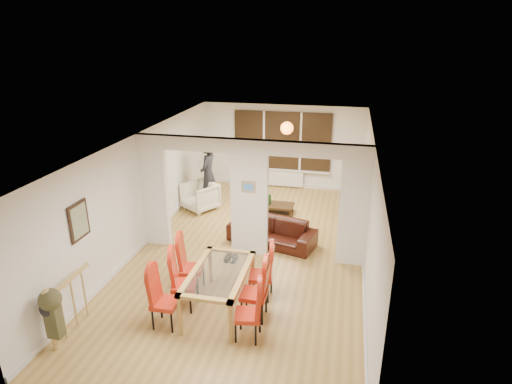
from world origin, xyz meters
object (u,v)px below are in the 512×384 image
(sofa, at_px, (272,232))
(dining_chair_ra, at_px, (248,311))
(coffee_table, at_px, (273,208))
(armchair, at_px, (200,196))
(person, at_px, (208,175))
(dining_chair_lc, at_px, (191,265))
(bottle, at_px, (270,199))
(dining_chair_lb, at_px, (184,281))
(dining_table, at_px, (219,291))
(dining_chair_la, at_px, (165,299))
(dining_chair_rc, at_px, (261,272))
(bowl, at_px, (266,203))
(dining_chair_rb, at_px, (254,290))
(television, at_px, (343,204))

(sofa, bearing_deg, dining_chair_ra, -71.54)
(coffee_table, bearing_deg, dining_chair_ra, -84.37)
(armchair, relative_size, person, 0.46)
(dining_chair_lc, relative_size, bottle, 3.60)
(dining_chair_lb, bearing_deg, dining_table, -10.94)
(dining_chair_ra, relative_size, person, 0.55)
(dining_chair_la, distance_m, dining_chair_lc, 1.10)
(dining_chair_lc, bearing_deg, sofa, 53.41)
(dining_chair_ra, distance_m, dining_chair_rc, 1.16)
(dining_chair_ra, xyz_separation_m, dining_chair_rc, (-0.03, 1.16, 0.02))
(dining_table, distance_m, bottle, 4.47)
(dining_chair_lc, xyz_separation_m, dining_chair_rc, (1.33, 0.06, -0.00))
(dining_table, bearing_deg, coffee_table, 87.99)
(dining_chair_la, height_order, armchair, dining_chair_la)
(dining_chair_lc, distance_m, person, 4.30)
(dining_chair_lc, bearing_deg, dining_table, -44.69)
(dining_chair_rc, bearing_deg, dining_chair_ra, -96.48)
(dining_chair_lb, relative_size, sofa, 0.53)
(bowl, bearing_deg, dining_chair_ra, -82.14)
(sofa, bearing_deg, dining_chair_rc, -70.40)
(dining_chair_rb, relative_size, television, 1.08)
(dining_chair_la, height_order, dining_chair_rb, dining_chair_rb)
(dining_chair_lb, relative_size, bowl, 4.61)
(dining_chair_ra, bearing_deg, bottle, 86.78)
(dining_chair_lc, relative_size, person, 0.58)
(person, bearing_deg, dining_chair_rb, 28.65)
(television, relative_size, bottle, 3.44)
(dining_table, height_order, bowl, dining_table)
(dining_chair_rc, height_order, bottle, dining_chair_rc)
(dining_chair_lb, bearing_deg, television, 46.35)
(bowl, bearing_deg, dining_chair_rc, -80.30)
(dining_table, height_order, armchair, dining_table)
(dining_chair_lb, distance_m, dining_chair_rc, 1.40)
(dining_chair_rc, relative_size, armchair, 1.25)
(armchair, distance_m, television, 3.93)
(dining_chair_lb, xyz_separation_m, dining_chair_ra, (1.30, -0.57, -0.02))
(bowl, bearing_deg, armchair, -175.38)
(television, bearing_deg, dining_chair_ra, 143.52)
(dining_chair_lb, bearing_deg, bowl, 67.62)
(television, relative_size, coffee_table, 0.91)
(dining_chair_lb, height_order, dining_chair_rc, dining_chair_lb)
(dining_chair_lc, height_order, television, dining_chair_lc)
(dining_chair_lc, distance_m, dining_chair_rc, 1.33)
(armchair, bearing_deg, dining_chair_ra, -29.56)
(dining_chair_rb, bearing_deg, armchair, 119.84)
(dining_table, xyz_separation_m, sofa, (0.44, 2.73, -0.10))
(dining_chair_la, xyz_separation_m, television, (2.78, 5.39, -0.23))
(dining_chair_ra, bearing_deg, dining_table, 127.38)
(dining_chair_rc, distance_m, sofa, 2.20)
(dining_chair_la, bearing_deg, person, 99.83)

